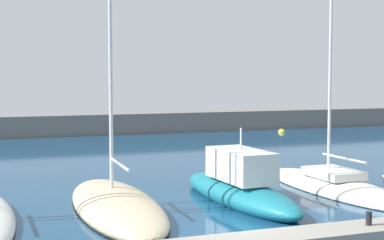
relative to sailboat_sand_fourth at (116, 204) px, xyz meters
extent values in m
plane|color=navy|center=(2.66, -4.74, -0.28)|extent=(120.00, 120.00, 0.00)
cube|color=slate|center=(2.66, 30.49, 0.63)|extent=(108.00, 3.32, 1.81)
ellipsoid|color=beige|center=(0.00, -0.01, -0.10)|extent=(3.40, 10.50, 1.18)
ellipsoid|color=black|center=(0.00, -0.01, -0.26)|extent=(3.43, 10.61, 0.12)
cylinder|color=silver|center=(-0.02, -0.79, 1.66)|extent=(0.20, 3.23, 0.11)
ellipsoid|color=#19707F|center=(5.19, -0.15, 0.05)|extent=(2.74, 9.13, 1.23)
cube|color=silver|center=(5.20, -0.33, 1.29)|extent=(1.81, 3.53, 1.27)
cube|color=black|center=(5.12, 1.19, 1.48)|extent=(1.51, 0.94, 0.71)
cylinder|color=silver|center=(5.20, -0.33, 2.38)|extent=(0.08, 0.08, 0.91)
ellipsoid|color=silver|center=(10.39, 0.69, -0.20)|extent=(3.18, 10.53, 1.02)
ellipsoid|color=black|center=(10.39, 0.69, -0.26)|extent=(3.21, 10.64, 0.12)
cylinder|color=silver|center=(10.41, -0.12, 1.29)|extent=(0.16, 3.30, 0.10)
cube|color=silver|center=(10.39, 0.68, 0.49)|extent=(1.84, 2.78, 0.37)
sphere|color=yellow|center=(21.63, 25.76, -0.28)|extent=(0.66, 0.66, 0.66)
cylinder|color=black|center=(6.82, -6.65, 0.37)|extent=(0.20, 0.20, 0.44)
camera|label=1|loc=(-5.06, -22.17, 4.99)|focal=54.82mm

